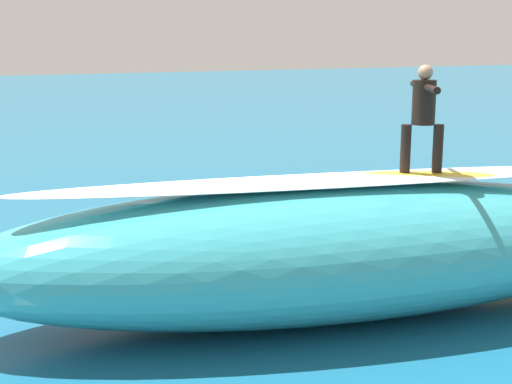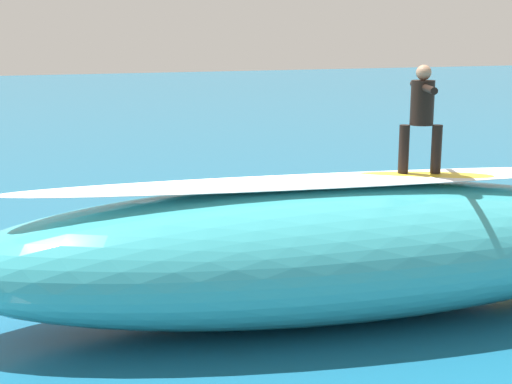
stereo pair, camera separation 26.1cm
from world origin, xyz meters
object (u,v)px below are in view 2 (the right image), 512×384
object	(u,v)px
surfboard_riding	(419,176)
surfboard_paddling	(133,246)
surfer_paddling	(140,236)
surfer_riding	(422,111)
buoy_marker	(511,249)

from	to	relation	value
surfboard_riding	surfboard_paddling	world-z (taller)	surfboard_riding
surfboard_paddling	surfer_paddling	size ratio (longest dim) A/B	1.14
surfer_riding	buoy_marker	bearing A→B (deg)	-135.77
surfer_paddling	surfboard_riding	bearing A→B (deg)	134.95
surfboard_riding	surfboard_paddling	size ratio (longest dim) A/B	1.11
surfboard_riding	surfer_riding	size ratio (longest dim) A/B	1.57
surfer_riding	surfer_paddling	distance (m)	5.75
surfer_riding	buoy_marker	xyz separation A→B (m)	(-2.54, -0.98, -2.46)
surfboard_riding	surfer_paddling	size ratio (longest dim) A/B	1.27
surfboard_riding	surfboard_paddling	xyz separation A→B (m)	(3.00, -4.31, -1.83)
surfboard_riding	surfer_riding	xyz separation A→B (m)	(0.00, 0.00, 0.88)
surfboard_riding	buoy_marker	xyz separation A→B (m)	(-2.54, -0.98, -1.57)
buoy_marker	surfboard_riding	bearing A→B (deg)	21.19
surfer_riding	surfer_paddling	size ratio (longest dim) A/B	0.81
surfer_riding	surfboard_paddling	size ratio (longest dim) A/B	0.71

